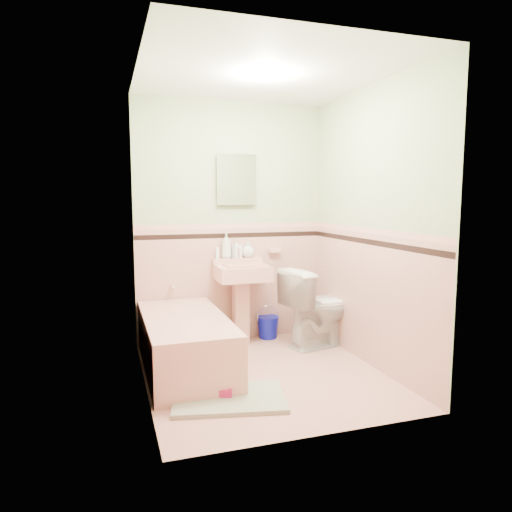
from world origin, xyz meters
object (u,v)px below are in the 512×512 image
object	(u,v)px
medicine_cabinet	(236,180)
shoe	(222,392)
sink	(242,305)
soap_bottle_mid	(236,248)
soap_bottle_right	(248,249)
bucket	(268,327)
toilet	(320,307)
soap_bottle_left	(226,246)
bathtub	(185,345)

from	to	relation	value
medicine_cabinet	shoe	bearing A→B (deg)	-109.70
shoe	sink	bearing A→B (deg)	86.96
soap_bottle_mid	soap_bottle_right	world-z (taller)	soap_bottle_mid
soap_bottle_mid	bucket	size ratio (longest dim) A/B	0.85
medicine_cabinet	soap_bottle_mid	size ratio (longest dim) A/B	2.33
soap_bottle_right	toilet	world-z (taller)	soap_bottle_right
medicine_cabinet	soap_bottle_left	size ratio (longest dim) A/B	1.77
sink	medicine_cabinet	distance (m)	1.30
soap_bottle_right	medicine_cabinet	bearing A→B (deg)	165.35
sink	toilet	xyz separation A→B (m)	(0.76, -0.26, -0.01)
medicine_cabinet	shoe	world-z (taller)	medicine_cabinet
bathtub	medicine_cabinet	size ratio (longest dim) A/B	3.18
sink	toilet	bearing A→B (deg)	-19.06
soap_bottle_right	bucket	bearing A→B (deg)	-9.75
sink	soap_bottle_right	size ratio (longest dim) A/B	4.90
toilet	shoe	world-z (taller)	toilet
soap_bottle_right	shoe	distance (m)	1.81
bathtub	bucket	xyz separation A→B (m)	(1.01, 0.67, -0.11)
bathtub	sink	size ratio (longest dim) A/B	1.81
sink	bucket	size ratio (longest dim) A/B	3.50
sink	soap_bottle_left	xyz separation A→B (m)	(-0.12, 0.18, 0.60)
soap_bottle_left	shoe	bearing A→B (deg)	-105.73
soap_bottle_left	soap_bottle_right	distance (m)	0.24
soap_bottle_left	shoe	world-z (taller)	soap_bottle_left
soap_bottle_right	bucket	size ratio (longest dim) A/B	0.72
sink	soap_bottle_left	distance (m)	0.64
sink	soap_bottle_mid	size ratio (longest dim) A/B	4.10
soap_bottle_mid	toilet	bearing A→B (deg)	-29.90
soap_bottle_left	toilet	size ratio (longest dim) A/B	0.33
sink	soap_bottle_left	bearing A→B (deg)	123.81
bathtub	shoe	bearing A→B (deg)	-77.89
shoe	toilet	bearing A→B (deg)	57.43
medicine_cabinet	soap_bottle_right	xyz separation A→B (m)	(0.11, -0.03, -0.73)
soap_bottle_right	toilet	bearing A→B (deg)	-34.51
bathtub	shoe	size ratio (longest dim) A/B	10.18
soap_bottle_mid	shoe	xyz separation A→B (m)	(-0.51, -1.43, -0.92)
medicine_cabinet	toilet	size ratio (longest dim) A/B	0.58
shoe	soap_bottle_left	bearing A→B (deg)	93.92
soap_bottle_right	shoe	world-z (taller)	soap_bottle_right
bathtub	toilet	xyz separation A→B (m)	(1.44, 0.27, 0.18)
toilet	soap_bottle_mid	bearing A→B (deg)	46.53
bucket	soap_bottle_mid	bearing A→B (deg)	173.81
bathtub	medicine_cabinet	bearing A→B (deg)	47.42
soap_bottle_mid	soap_bottle_right	bearing A→B (deg)	0.00
medicine_cabinet	toilet	world-z (taller)	medicine_cabinet
soap_bottle_left	sink	bearing A→B (deg)	-56.19
soap_bottle_mid	soap_bottle_right	distance (m)	0.13
bucket	shoe	size ratio (longest dim) A/B	1.61
sink	bucket	world-z (taller)	sink
bathtub	soap_bottle_right	world-z (taller)	soap_bottle_right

